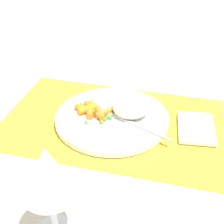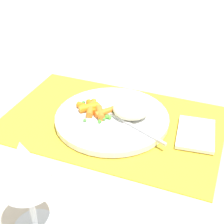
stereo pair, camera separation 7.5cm
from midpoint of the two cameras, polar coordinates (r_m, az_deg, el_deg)
name	(u,v)px [view 1 (the left image)]	position (r m, az deg, el deg)	size (l,w,h in m)	color
ground_plane	(112,123)	(0.79, -2.73, -1.91)	(2.40, 2.40, 0.00)	beige
placemat	(112,122)	(0.79, -2.73, -1.73)	(0.50, 0.32, 0.01)	gold
plate	(112,118)	(0.78, -2.75, -1.13)	(0.26, 0.26, 0.01)	white
rice_mound	(130,108)	(0.77, 0.30, 0.51)	(0.08, 0.07, 0.03)	beige
carrot_portion	(93,110)	(0.79, -5.91, 0.28)	(0.10, 0.07, 0.02)	orange
pea_scatter	(97,112)	(0.79, -5.26, -0.02)	(0.09, 0.08, 0.01)	#54B444
fork	(123,119)	(0.76, -0.96, -1.35)	(0.19, 0.09, 0.01)	silver
wine_glass	(48,175)	(0.49, -15.09, -10.25)	(0.08, 0.08, 0.18)	silver
napkin	(196,128)	(0.77, 11.20, -2.69)	(0.08, 0.12, 0.01)	white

